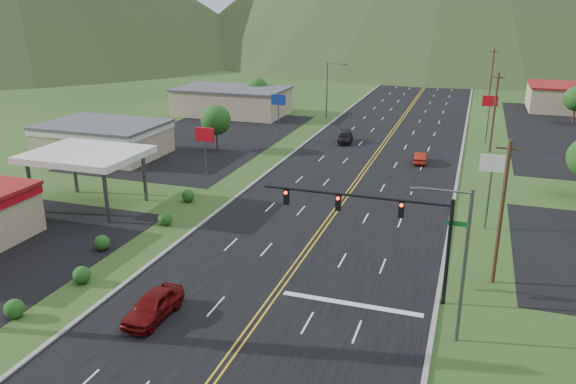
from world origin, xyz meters
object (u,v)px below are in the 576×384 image
(traffic_signal, at_px, (384,218))
(streetlight_east, at_px, (459,256))
(car_red_near, at_px, (153,306))
(car_red_far, at_px, (421,158))
(car_dark_mid, at_px, (345,138))
(streetlight_west, at_px, (329,86))
(gas_canopy, at_px, (86,156))

(traffic_signal, relative_size, streetlight_east, 1.46)
(streetlight_east, height_order, car_red_near, streetlight_east)
(car_red_far, bearing_deg, car_dark_mid, -36.69)
(streetlight_west, relative_size, car_dark_mid, 1.95)
(streetlight_west, distance_m, car_dark_mid, 17.90)
(streetlight_west, xyz_separation_m, gas_canopy, (-10.32, -48.00, -0.31))
(streetlight_east, bearing_deg, car_dark_mid, 110.32)
(streetlight_east, xyz_separation_m, car_red_near, (-17.16, -3.38, -4.37))
(car_dark_mid, relative_size, car_red_far, 1.17)
(streetlight_east, bearing_deg, car_red_near, -168.84)
(car_red_near, bearing_deg, car_dark_mid, 90.76)
(traffic_signal, xyz_separation_m, car_red_far, (-0.83, 32.91, -4.68))
(gas_canopy, bearing_deg, streetlight_west, 77.87)
(car_red_far, bearing_deg, gas_canopy, 38.64)
(car_dark_mid, bearing_deg, streetlight_east, -76.93)
(car_red_near, bearing_deg, streetlight_east, 12.97)
(car_dark_mid, bearing_deg, car_red_far, -40.58)
(traffic_signal, height_order, streetlight_east, streetlight_east)
(streetlight_east, relative_size, gas_canopy, 0.90)
(streetlight_west, height_order, car_dark_mid, streetlight_west)
(streetlight_west, distance_m, gas_canopy, 49.10)
(traffic_signal, height_order, streetlight_west, streetlight_west)
(streetlight_east, xyz_separation_m, car_dark_mid, (-16.29, 43.98, -4.51))
(gas_canopy, xyz_separation_m, car_dark_mid, (16.89, 31.98, -4.20))
(streetlight_east, xyz_separation_m, car_red_far, (-5.53, 36.90, -4.53))
(streetlight_east, height_order, car_dark_mid, streetlight_east)
(gas_canopy, height_order, car_red_far, gas_canopy)
(car_red_near, xyz_separation_m, car_dark_mid, (0.88, 47.36, -0.14))
(streetlight_west, relative_size, car_red_far, 2.29)
(car_red_near, xyz_separation_m, car_red_far, (11.63, 40.29, -0.17))
(traffic_signal, relative_size, gas_canopy, 1.31)
(car_dark_mid, distance_m, car_red_far, 12.88)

